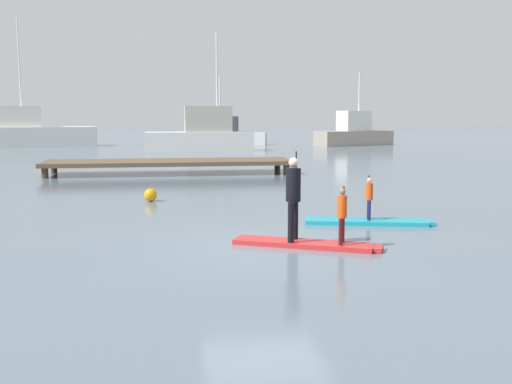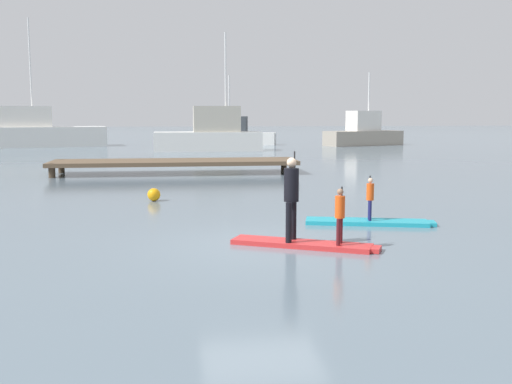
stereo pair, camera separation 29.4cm
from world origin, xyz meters
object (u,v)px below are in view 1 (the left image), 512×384
object	(u,v)px
paddleboard_near	(369,222)
motor_boat_small_navy	(230,134)
paddler_adult	(293,193)
paddleboard_far	(307,244)
paddler_child_front	(342,213)
paddler_child_solo	(369,196)
mooring_buoy_mid	(151,195)
fishing_boat_green_midground	(354,133)
fishing_boat_white_large	(14,132)
trawler_grey_distant	(202,134)

from	to	relation	value
paddleboard_near	motor_boat_small_navy	distance (m)	38.67
paddler_adult	paddleboard_far	bearing A→B (deg)	-27.79
paddler_child_front	paddler_child_solo	bearing A→B (deg)	60.53
mooring_buoy_mid	motor_boat_small_navy	bearing A→B (deg)	79.65
paddler_adult	mooring_buoy_mid	xyz separation A→B (m)	(-3.03, 6.85, -0.89)
paddleboard_near	motor_boat_small_navy	world-z (taller)	motor_boat_small_navy
paddler_child_solo	paddleboard_far	xyz separation A→B (m)	(-2.12, -2.31, -0.63)
paddler_adult	fishing_boat_green_midground	distance (m)	40.76
paddleboard_near	fishing_boat_white_large	size ratio (longest dim) A/B	0.24
paddler_child_solo	motor_boat_small_navy	world-z (taller)	motor_boat_small_navy
paddleboard_far	paddler_child_front	xyz separation A→B (m)	(0.64, -0.31, 0.68)
paddler_child_front	fishing_boat_green_midground	size ratio (longest dim) A/B	0.16
motor_boat_small_navy	trawler_grey_distant	distance (m)	9.09
paddler_child_solo	fishing_boat_green_midground	xyz separation A→B (m)	(11.27, 36.23, 0.37)
paddler_child_solo	mooring_buoy_mid	size ratio (longest dim) A/B	2.69
fishing_boat_white_large	motor_boat_small_navy	distance (m)	17.86
paddleboard_far	mooring_buoy_mid	size ratio (longest dim) A/B	7.35
paddler_child_front	motor_boat_small_navy	xyz separation A→B (m)	(2.27, 41.26, 0.17)
paddler_adult	trawler_grey_distant	distance (m)	32.24
paddler_child_front	motor_boat_small_navy	size ratio (longest dim) A/B	0.19
paddleboard_near	paddler_child_front	world-z (taller)	paddler_child_front
paddleboard_near	fishing_boat_green_midground	bearing A→B (deg)	72.73
paddler_child_solo	motor_boat_small_navy	bearing A→B (deg)	88.82
paddleboard_far	paddler_child_front	bearing A→B (deg)	-25.69
fishing_boat_green_midground	mooring_buoy_mid	distance (m)	35.69
paddleboard_far	fishing_boat_green_midground	world-z (taller)	fishing_boat_green_midground
paddler_child_solo	paddleboard_far	distance (m)	3.20
paddleboard_far	fishing_boat_white_large	xyz separation A→B (m)	(-14.91, 39.82, 1.16)
trawler_grey_distant	paddler_child_front	bearing A→B (deg)	-88.74
paddleboard_near	motor_boat_small_navy	bearing A→B (deg)	88.82
paddleboard_near	fishing_boat_white_large	world-z (taller)	fishing_boat_white_large
paddler_child_solo	fishing_boat_white_large	world-z (taller)	fishing_boat_white_large
paddleboard_far	trawler_grey_distant	distance (m)	32.39
motor_boat_small_navy	paddleboard_near	bearing A→B (deg)	-91.18
paddler_child_front	motor_boat_small_navy	distance (m)	41.32
fishing_boat_green_midground	trawler_grey_distant	world-z (taller)	trawler_grey_distant
motor_boat_small_navy	paddleboard_far	bearing A→B (deg)	-94.08
trawler_grey_distant	mooring_buoy_mid	xyz separation A→B (m)	(-3.21, -25.38, -1.04)
paddler_adult	motor_boat_small_navy	world-z (taller)	motor_boat_small_navy
paddleboard_far	mooring_buoy_mid	distance (m)	7.72
paddler_child_solo	trawler_grey_distant	xyz separation A→B (m)	(-2.19, 30.07, 0.56)
paddler_adult	paddler_child_front	bearing A→B (deg)	-26.30
paddleboard_far	paddler_child_front	world-z (taller)	paddler_child_front
paddleboard_near	mooring_buoy_mid	bearing A→B (deg)	139.00
motor_boat_small_navy	mooring_buoy_mid	xyz separation A→B (m)	(-6.20, -33.96, -0.70)
paddleboard_far	paddleboard_near	bearing A→B (deg)	47.25
fishing_boat_green_midground	paddler_adult	bearing A→B (deg)	-109.56
paddleboard_near	motor_boat_small_navy	xyz separation A→B (m)	(0.80, 38.66, 0.85)
fishing_boat_green_midground	motor_boat_small_navy	world-z (taller)	fishing_boat_green_midground
paddleboard_far	paddler_child_solo	bearing A→B (deg)	47.37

